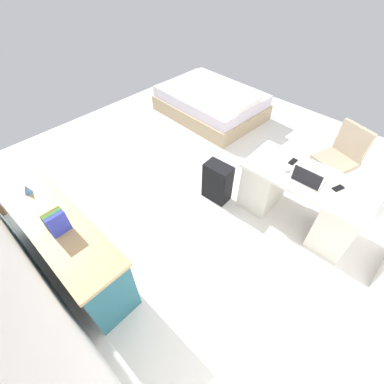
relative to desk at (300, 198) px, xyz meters
The scene contains 12 objects.
ground_plane 1.39m from the desk, ahead, with size 5.96×5.96×0.00m, color silver.
desk is the anchor object (origin of this frame).
office_chair 0.92m from the desk, 92.66° to the right, with size 0.58×0.58×0.94m.
credenza 2.70m from the desk, 57.94° to the left, with size 1.80×0.48×0.80m.
bed 2.81m from the desk, 26.67° to the right, with size 1.96×1.48×0.58m.
suitcase_black 1.05m from the desk, 22.39° to the left, with size 0.36×0.22×0.56m, color black.
laptop 0.40m from the desk, 98.73° to the left, with size 0.32×0.23×0.21m.
computer_mouse 0.44m from the desk, 14.86° to the left, with size 0.06×0.10×0.03m, color white.
cell_phone_near_laptop 0.47m from the desk, behind, with size 0.07×0.14×0.01m, color black.
cell_phone_by_mouse 0.46m from the desk, 24.28° to the right, with size 0.07×0.14×0.01m, color black.
book_row 2.68m from the desk, 60.82° to the left, with size 0.16×0.17×0.23m.
figurine_small 3.04m from the desk, 49.87° to the left, with size 0.08×0.08×0.11m, color #4C7FBF.
Camera 1 is at (-1.91, 2.33, 2.78)m, focal length 25.23 mm.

